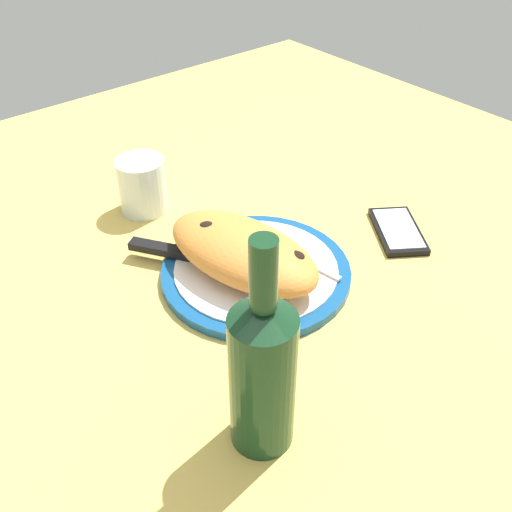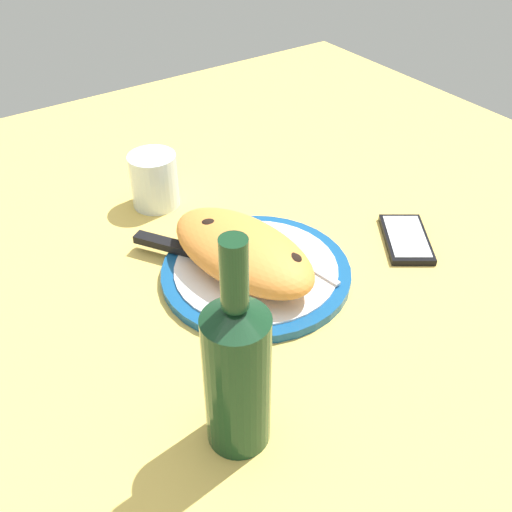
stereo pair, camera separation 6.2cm
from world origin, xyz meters
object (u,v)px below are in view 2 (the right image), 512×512
object	(u,v)px
fork	(286,253)
wine_bottle	(237,371)
water_glass	(155,183)
knife	(184,249)
plate	(256,272)
smartphone	(406,239)
calzone	(242,250)

from	to	relation	value
fork	wine_bottle	xyz separation A→B (cm)	(-21.03, 22.14, 8.24)
fork	wine_bottle	bearing A→B (deg)	133.52
water_glass	wine_bottle	size ratio (longest dim) A/B	0.35
knife	wine_bottle	distance (cm)	32.59
plate	knife	distance (cm)	11.30
smartphone	wine_bottle	bearing A→B (deg)	109.88
knife	water_glass	xyz separation A→B (cm)	(16.60, -3.82, 1.75)
fork	smartphone	xyz separation A→B (cm)	(-6.29, -18.61, -1.32)
smartphone	water_glass	xyz separation A→B (cm)	(31.85, 26.96, 3.36)
fork	water_glass	xyz separation A→B (cm)	(25.56, 8.35, 2.04)
wine_bottle	knife	bearing A→B (deg)	-18.40
water_glass	plate	bearing A→B (deg)	-173.44
knife	water_glass	distance (cm)	17.13
smartphone	water_glass	bearing A→B (deg)	40.24
knife	smartphone	xyz separation A→B (cm)	(-15.25, -30.78, -1.61)
plate	water_glass	distance (cm)	25.92
knife	plate	bearing A→B (deg)	-142.97
plate	smartphone	bearing A→B (deg)	-104.68
knife	fork	bearing A→B (deg)	-126.35
plate	calzone	distance (cm)	4.56
fork	water_glass	distance (cm)	26.97
water_glass	calzone	bearing A→B (deg)	-177.32
plate	calzone	size ratio (longest dim) A/B	1.03
fork	smartphone	size ratio (longest dim) A/B	1.20
calzone	knife	world-z (taller)	calzone
calzone	smartphone	distance (cm)	27.12
calzone	knife	distance (cm)	9.93
fork	water_glass	world-z (taller)	water_glass
water_glass	wine_bottle	bearing A→B (deg)	163.51
knife	calzone	bearing A→B (deg)	-148.60
fork	knife	size ratio (longest dim) A/B	0.80
plate	calzone	xyz separation A→B (cm)	(0.81, 1.78, 4.12)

